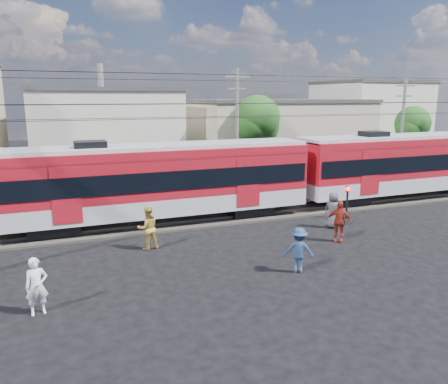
{
  "coord_description": "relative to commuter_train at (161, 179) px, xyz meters",
  "views": [
    {
      "loc": [
        -6.12,
        -13.85,
        6.56
      ],
      "look_at": [
        1.16,
        5.0,
        2.13
      ],
      "focal_mm": 35.0,
      "sensor_mm": 36.0,
      "label": 1
    }
  ],
  "objects": [
    {
      "name": "building_east",
      "position": [
        29.17,
        20.0,
        1.75
      ],
      "size": [
        10.2,
        10.2,
        8.3
      ],
      "color": "beige",
      "rests_on": "ground"
    },
    {
      "name": "rail_far",
      "position": [
        1.17,
        0.75,
        -2.22
      ],
      "size": [
        70.0,
        0.12,
        0.12
      ],
      "primitive_type": "cube",
      "color": "#59544C",
      "rests_on": "track_bed"
    },
    {
      "name": "tree_near",
      "position": [
        10.36,
        10.09,
        2.26
      ],
      "size": [
        3.82,
        3.64,
        6.72
      ],
      "color": "#382619",
      "rests_on": "ground"
    },
    {
      "name": "building_midwest",
      "position": [
        -0.83,
        19.0,
        1.25
      ],
      "size": [
        12.24,
        12.24,
        7.3
      ],
      "color": "beige",
      "rests_on": "ground"
    },
    {
      "name": "pedestrian_c",
      "position": [
        3.33,
        -8.29,
        -1.52
      ],
      "size": [
        1.31,
        1.12,
        1.76
      ],
      "primitive_type": "imported",
      "rotation": [
        0.0,
        0.0,
        2.64
      ],
      "color": "navy",
      "rests_on": "ground"
    },
    {
      "name": "tree_far",
      "position": [
        25.36,
        9.09,
        1.59
      ],
      "size": [
        3.36,
        3.12,
        5.76
      ],
      "color": "#382619",
      "rests_on": "ground"
    },
    {
      "name": "utility_pole_east",
      "position": [
        21.17,
        6.0,
        1.88
      ],
      "size": [
        1.8,
        0.24,
        8.0
      ],
      "color": "slate",
      "rests_on": "ground"
    },
    {
      "name": "commuter_train",
      "position": [
        0.0,
        0.0,
        0.0
      ],
      "size": [
        50.3,
        3.08,
        4.17
      ],
      "color": "black",
      "rests_on": "ground"
    },
    {
      "name": "building_mideast",
      "position": [
        15.17,
        16.0,
        0.75
      ],
      "size": [
        16.32,
        10.2,
        6.3
      ],
      "color": "#B7AB8C",
      "rests_on": "ground"
    },
    {
      "name": "track_bed",
      "position": [
        1.17,
        0.0,
        -2.34
      ],
      "size": [
        70.0,
        3.4,
        0.12
      ],
      "primitive_type": "cube",
      "color": "#2D2823",
      "rests_on": "ground"
    },
    {
      "name": "pedestrian_e",
      "position": [
        7.92,
        -3.87,
        -1.47
      ],
      "size": [
        0.98,
        1.09,
        1.87
      ],
      "primitive_type": "imported",
      "rotation": [
        0.0,
        0.0,
        2.11
      ],
      "color": "#49494E",
      "rests_on": "ground"
    },
    {
      "name": "rail_near",
      "position": [
        1.17,
        -0.75,
        -2.22
      ],
      "size": [
        70.0,
        0.12,
        0.12
      ],
      "primitive_type": "cube",
      "color": "#59544C",
      "rests_on": "track_bed"
    },
    {
      "name": "pedestrian_a",
      "position": [
        -5.83,
        -8.25,
        -1.5
      ],
      "size": [
        0.72,
        0.53,
        1.81
      ],
      "primitive_type": "imported",
      "rotation": [
        0.0,
        0.0,
        0.16
      ],
      "color": "white",
      "rests_on": "ground"
    },
    {
      "name": "crossing_signal",
      "position": [
        9.63,
        -2.73,
        -1.12
      ],
      "size": [
        0.27,
        0.27,
        1.85
      ],
      "color": "black",
      "rests_on": "ground"
    },
    {
      "name": "pedestrian_b",
      "position": [
        -1.48,
        -3.64,
        -1.44
      ],
      "size": [
        1.0,
        0.82,
        1.92
      ],
      "primitive_type": "imported",
      "rotation": [
        0.0,
        0.0,
        3.24
      ],
      "color": "gold",
      "rests_on": "ground"
    },
    {
      "name": "pedestrian_d",
      "position": [
        6.91,
        -5.79,
        -1.43
      ],
      "size": [
        1.15,
        1.11,
        1.93
      ],
      "primitive_type": "imported",
      "rotation": [
        0.0,
        0.0,
        -0.74
      ],
      "color": "maroon",
      "rests_on": "ground"
    },
    {
      "name": "utility_pole_mid",
      "position": [
        7.17,
        7.0,
        2.13
      ],
      "size": [
        1.8,
        0.24,
        8.5
      ],
      "color": "slate",
      "rests_on": "ground"
    },
    {
      "name": "ground",
      "position": [
        1.17,
        -8.0,
        -2.4
      ],
      "size": [
        120.0,
        120.0,
        0.0
      ],
      "primitive_type": "plane",
      "color": "black",
      "rests_on": "ground"
    }
  ]
}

